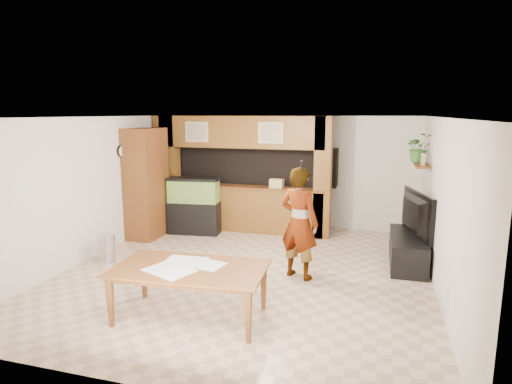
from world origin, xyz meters
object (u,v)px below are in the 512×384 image
(pantry_cabinet, at_px, (146,183))
(television, at_px, (410,214))
(person, at_px, (299,223))
(aquarium, at_px, (194,206))
(dining_table, at_px, (189,294))

(pantry_cabinet, xyz_separation_m, television, (5.35, -0.30, -0.25))
(television, relative_size, person, 0.74)
(television, bearing_deg, pantry_cabinet, 71.41)
(television, height_order, person, person)
(aquarium, bearing_deg, dining_table, -72.88)
(pantry_cabinet, bearing_deg, aquarium, 29.23)
(person, xyz_separation_m, dining_table, (-1.10, -1.83, -0.57))
(aquarium, distance_m, television, 4.56)
(television, relative_size, dining_table, 0.69)
(pantry_cabinet, bearing_deg, television, -3.24)
(pantry_cabinet, distance_m, television, 5.36)
(person, distance_m, dining_table, 2.22)
(aquarium, height_order, person, person)
(pantry_cabinet, height_order, dining_table, pantry_cabinet)
(person, bearing_deg, dining_table, 80.26)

